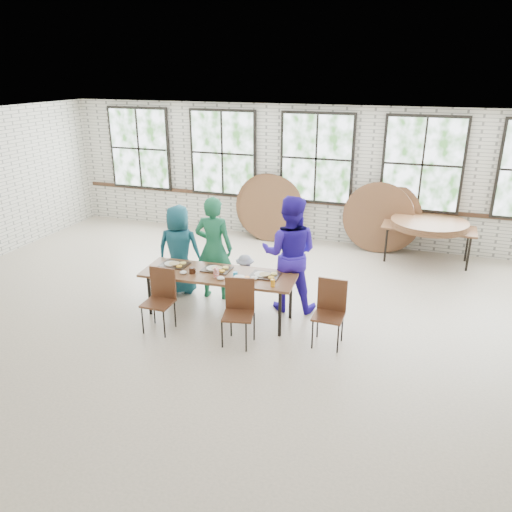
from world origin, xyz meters
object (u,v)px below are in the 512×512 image
(dining_table, at_px, (219,276))
(chair_near_right, at_px, (239,306))
(chair_near_left, at_px, (161,294))
(storage_table, at_px, (428,229))

(dining_table, bearing_deg, chair_near_right, -50.71)
(chair_near_left, bearing_deg, chair_near_right, 0.20)
(chair_near_left, bearing_deg, storage_table, 48.07)
(storage_table, bearing_deg, chair_near_right, -119.00)
(dining_table, bearing_deg, chair_near_left, -140.70)
(chair_near_left, relative_size, chair_near_right, 1.00)
(dining_table, distance_m, storage_table, 4.70)
(chair_near_left, height_order, storage_table, chair_near_left)
(storage_table, bearing_deg, chair_near_left, -129.92)
(chair_near_left, distance_m, storage_table, 5.63)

